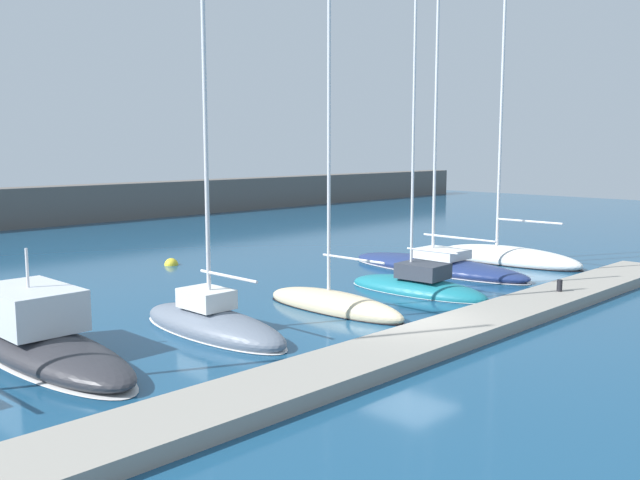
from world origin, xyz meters
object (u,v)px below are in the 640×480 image
object	(u,v)px
sailboat_white_seventh	(507,257)
dock_bollard	(560,286)
motorboat_charcoal_second	(39,339)
sailboat_slate_third	(212,323)
mooring_buoy_yellow	(171,265)
sailboat_sand_fourth	(334,304)
sailboat_navy_sixth	(437,264)
sailboat_teal_fifth	(418,287)

from	to	relation	value
sailboat_white_seventh	dock_bollard	size ratio (longest dim) A/B	33.31
motorboat_charcoal_second	sailboat_slate_third	world-z (taller)	sailboat_slate_third
mooring_buoy_yellow	sailboat_slate_third	bearing A→B (deg)	-117.83
motorboat_charcoal_second	sailboat_sand_fourth	size ratio (longest dim) A/B	0.79
sailboat_slate_third	sailboat_sand_fourth	xyz separation A→B (m)	(4.81, -0.63, -0.08)
motorboat_charcoal_second	sailboat_navy_sixth	bearing A→B (deg)	-90.40
sailboat_slate_third	sailboat_sand_fourth	world-z (taller)	sailboat_slate_third
sailboat_teal_fifth	sailboat_navy_sixth	xyz separation A→B (m)	(4.49, 2.25, 0.15)
sailboat_slate_third	sailboat_white_seventh	size ratio (longest dim) A/B	0.84
sailboat_sand_fourth	sailboat_teal_fifth	bearing A→B (deg)	-94.51
motorboat_charcoal_second	sailboat_white_seventh	size ratio (longest dim) A/B	0.60
sailboat_white_seventh	mooring_buoy_yellow	xyz separation A→B (m)	(-12.25, 11.27, -0.28)
sailboat_sand_fourth	sailboat_white_seventh	bearing A→B (deg)	-87.67
sailboat_teal_fifth	motorboat_charcoal_second	bearing A→B (deg)	77.41
sailboat_slate_third	sailboat_navy_sixth	distance (m)	13.98
sailboat_teal_fifth	sailboat_navy_sixth	bearing A→B (deg)	-67.48
sailboat_teal_fifth	mooring_buoy_yellow	world-z (taller)	sailboat_teal_fifth
dock_bollard	sailboat_white_seventh	bearing A→B (deg)	41.93
sailboat_navy_sixth	dock_bollard	xyz separation A→B (m)	(-2.19, -7.05, 0.27)
sailboat_navy_sixth	sailboat_teal_fifth	bearing A→B (deg)	116.36
sailboat_sand_fourth	mooring_buoy_yellow	world-z (taller)	sailboat_sand_fourth
mooring_buoy_yellow	sailboat_sand_fourth	bearing A→B (deg)	-96.06
sailboat_teal_fifth	mooring_buoy_yellow	xyz separation A→B (m)	(-3.30, 12.44, -0.21)
sailboat_slate_third	sailboat_sand_fourth	bearing A→B (deg)	-97.60
sailboat_white_seventh	mooring_buoy_yellow	world-z (taller)	sailboat_white_seventh
sailboat_slate_third	motorboat_charcoal_second	bearing A→B (deg)	75.23
motorboat_charcoal_second	sailboat_sand_fourth	distance (m)	9.88
sailboat_slate_third	mooring_buoy_yellow	bearing A→B (deg)	-27.94
sailboat_sand_fourth	sailboat_navy_sixth	xyz separation A→B (m)	(9.09, 2.02, 0.13)
motorboat_charcoal_second	sailboat_navy_sixth	world-z (taller)	sailboat_navy_sixth
sailboat_navy_sixth	sailboat_white_seventh	world-z (taller)	sailboat_navy_sixth
sailboat_teal_fifth	sailboat_navy_sixth	world-z (taller)	sailboat_navy_sixth
sailboat_slate_third	sailboat_teal_fifth	distance (m)	9.45
sailboat_teal_fifth	sailboat_white_seventh	distance (m)	9.02
sailboat_teal_fifth	dock_bollard	bearing A→B (deg)	-158.44
sailboat_teal_fifth	sailboat_white_seventh	world-z (taller)	sailboat_white_seventh
dock_bollard	sailboat_navy_sixth	bearing A→B (deg)	72.74
sailboat_sand_fourth	sailboat_navy_sixth	distance (m)	9.32
motorboat_charcoal_second	sailboat_navy_sixth	size ratio (longest dim) A/B	0.44
motorboat_charcoal_second	sailboat_white_seventh	world-z (taller)	sailboat_white_seventh
mooring_buoy_yellow	motorboat_charcoal_second	bearing A→B (deg)	-136.86
sailboat_slate_third	sailboat_teal_fifth	size ratio (longest dim) A/B	1.04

